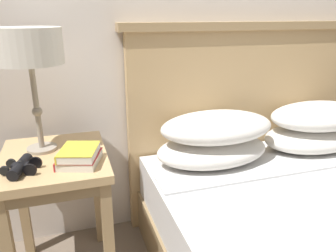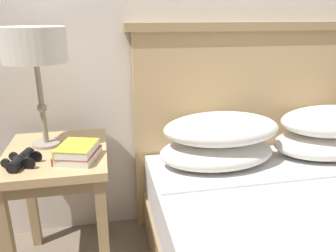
{
  "view_description": "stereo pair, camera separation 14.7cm",
  "coord_description": "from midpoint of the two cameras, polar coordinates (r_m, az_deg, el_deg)",
  "views": [
    {
      "loc": [
        -0.45,
        -0.84,
        1.22
      ],
      "look_at": [
        -0.03,
        0.49,
        0.74
      ],
      "focal_mm": 35.0,
      "sensor_mm": 36.0,
      "label": 1
    },
    {
      "loc": [
        -0.3,
        -0.88,
        1.22
      ],
      "look_at": [
        -0.03,
        0.49,
        0.74
      ],
      "focal_mm": 35.0,
      "sensor_mm": 36.0,
      "label": 2
    }
  ],
  "objects": [
    {
      "name": "bed",
      "position": [
        1.62,
        24.53,
        -17.91
      ],
      "size": [
        1.54,
        1.86,
        1.18
      ],
      "color": "olive",
      "rests_on": "ground_plane"
    },
    {
      "name": "book_stacked_on_top",
      "position": [
        1.39,
        -18.32,
        -4.41
      ],
      "size": [
        0.19,
        0.2,
        0.03
      ],
      "color": "silver",
      "rests_on": "book_on_nightstand"
    },
    {
      "name": "nightstand",
      "position": [
        1.56,
        -21.54,
        -8.29
      ],
      "size": [
        0.45,
        0.53,
        0.64
      ],
      "color": "tan",
      "rests_on": "ground_plane"
    },
    {
      "name": "book_on_nightstand",
      "position": [
        1.41,
        -18.17,
        -5.58
      ],
      "size": [
        0.2,
        0.21,
        0.04
      ],
      "color": "silver",
      "rests_on": "nightstand"
    },
    {
      "name": "binoculars_pair",
      "position": [
        1.42,
        -27.04,
        -6.37
      ],
      "size": [
        0.15,
        0.16,
        0.05
      ],
      "color": "black",
      "rests_on": "nightstand"
    },
    {
      "name": "table_lamp",
      "position": [
        1.5,
        -25.77,
        11.82
      ],
      "size": [
        0.27,
        0.27,
        0.53
      ],
      "color": "gray",
      "rests_on": "nightstand"
    }
  ]
}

